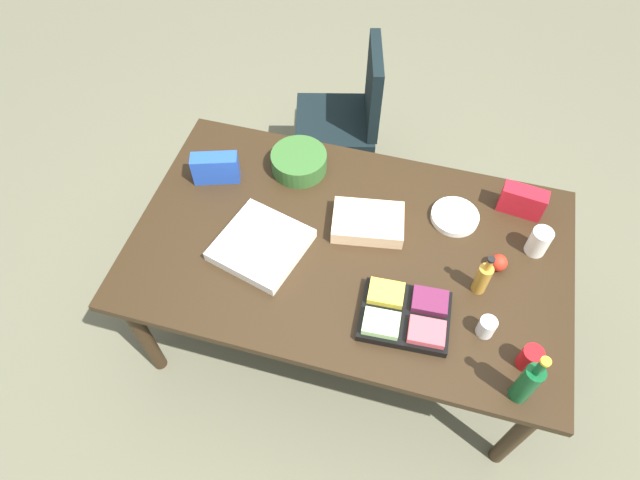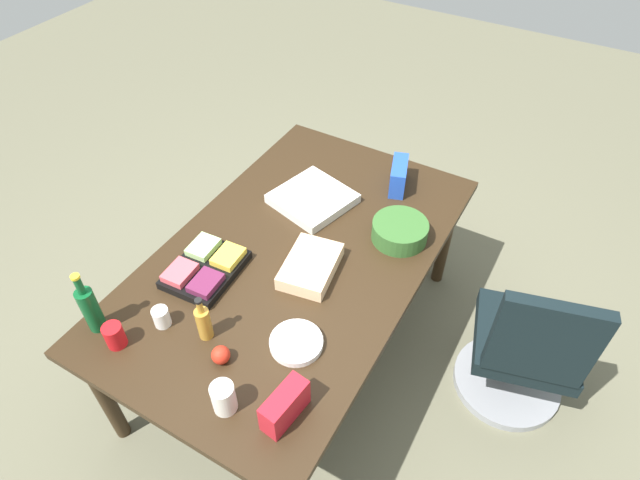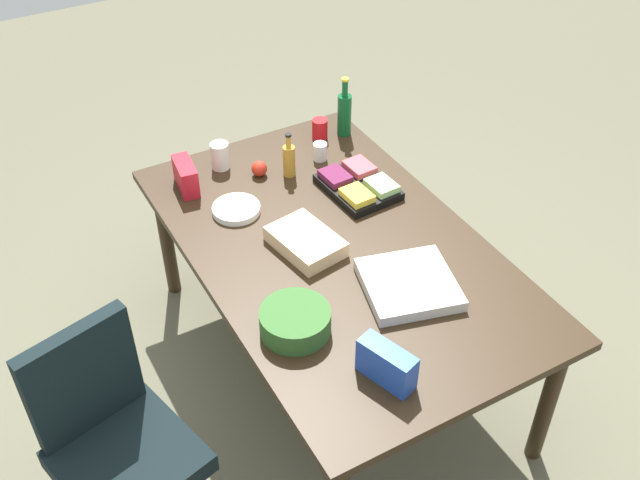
% 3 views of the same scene
% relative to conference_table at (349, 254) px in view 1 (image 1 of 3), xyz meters
% --- Properties ---
extents(ground_plane, '(10.00, 10.00, 0.00)m').
position_rel_conference_table_xyz_m(ground_plane, '(0.00, 0.00, -0.69)').
color(ground_plane, '#62604A').
extents(conference_table, '(1.95, 1.18, 0.76)m').
position_rel_conference_table_xyz_m(conference_table, '(0.00, 0.00, 0.00)').
color(conference_table, black).
rests_on(conference_table, ground).
extents(office_chair, '(0.59, 0.59, 0.94)m').
position_rel_conference_table_xyz_m(office_chair, '(-0.29, 1.12, -0.33)').
color(office_chair, gray).
rests_on(office_chair, ground).
extents(chip_bag_blue, '(0.23, 0.15, 0.15)m').
position_rel_conference_table_xyz_m(chip_bag_blue, '(-0.72, 0.22, 0.14)').
color(chip_bag_blue, blue).
rests_on(chip_bag_blue, conference_table).
extents(sheet_cake, '(0.35, 0.27, 0.07)m').
position_rel_conference_table_xyz_m(sheet_cake, '(0.05, 0.12, 0.10)').
color(sheet_cake, beige).
rests_on(sheet_cake, conference_table).
extents(wine_bottle, '(0.07, 0.07, 0.32)m').
position_rel_conference_table_xyz_m(wine_bottle, '(0.77, -0.50, 0.19)').
color(wine_bottle, '#0D5025').
rests_on(wine_bottle, conference_table).
extents(paper_plate_stack, '(0.23, 0.23, 0.03)m').
position_rel_conference_table_xyz_m(paper_plate_stack, '(0.43, 0.28, 0.08)').
color(paper_plate_stack, white).
rests_on(paper_plate_stack, conference_table).
extents(paper_cup, '(0.07, 0.07, 0.09)m').
position_rel_conference_table_xyz_m(paper_cup, '(0.62, -0.27, 0.11)').
color(paper_cup, white).
rests_on(paper_cup, conference_table).
extents(pizza_box, '(0.44, 0.44, 0.05)m').
position_rel_conference_table_xyz_m(pizza_box, '(-0.38, -0.12, 0.09)').
color(pizza_box, silver).
rests_on(pizza_box, conference_table).
extents(fruit_platter, '(0.38, 0.30, 0.07)m').
position_rel_conference_table_xyz_m(fruit_platter, '(0.30, -0.29, 0.10)').
color(fruit_platter, black).
rests_on(fruit_platter, conference_table).
extents(apple_red, '(0.08, 0.08, 0.08)m').
position_rel_conference_table_xyz_m(apple_red, '(0.64, 0.06, 0.11)').
color(apple_red, red).
rests_on(apple_red, conference_table).
extents(salad_bowl, '(0.30, 0.30, 0.10)m').
position_rel_conference_table_xyz_m(salad_bowl, '(-0.35, 0.39, 0.12)').
color(salad_bowl, '#315E28').
rests_on(salad_bowl, conference_table).
extents(mayo_jar, '(0.11, 0.11, 0.13)m').
position_rel_conference_table_xyz_m(mayo_jar, '(0.80, 0.19, 0.14)').
color(mayo_jar, white).
rests_on(mayo_jar, conference_table).
extents(dressing_bottle, '(0.07, 0.07, 0.23)m').
position_rel_conference_table_xyz_m(dressing_bottle, '(0.58, -0.07, 0.16)').
color(dressing_bottle, '#BA842B').
rests_on(dressing_bottle, conference_table).
extents(red_solo_cup, '(0.08, 0.08, 0.11)m').
position_rel_conference_table_xyz_m(red_solo_cup, '(0.79, -0.36, 0.12)').
color(red_solo_cup, red).
rests_on(red_solo_cup, conference_table).
extents(chip_bag_red, '(0.21, 0.10, 0.14)m').
position_rel_conference_table_xyz_m(chip_bag_red, '(0.72, 0.40, 0.14)').
color(chip_bag_red, red).
rests_on(chip_bag_red, conference_table).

